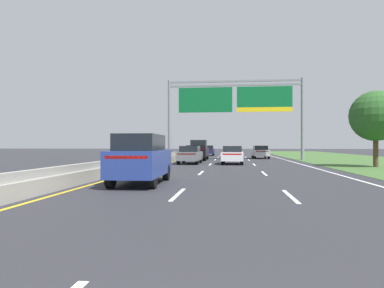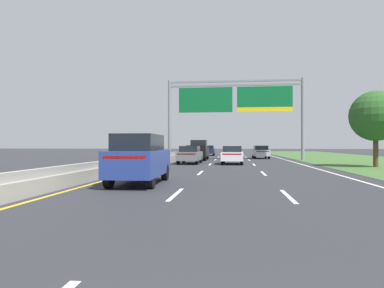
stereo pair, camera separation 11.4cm
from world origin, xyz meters
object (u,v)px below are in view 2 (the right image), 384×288
Objects in this scene: roadside_tree_mid at (376,116)px; car_blue_left_lane_suv at (140,158)px; car_grey_left_lane_sedan at (190,154)px; car_silver_right_lane_sedan at (261,152)px; pickup_truck_black at (198,150)px; car_white_centre_lane_sedan at (232,155)px; overhead_sign_gantry at (235,103)px; car_navy_left_lane_sedan at (209,150)px.

car_blue_left_lane_suv is at bearing -138.79° from roadside_tree_mid.
car_silver_right_lane_sedan is at bearing -28.57° from car_grey_left_lane_sedan.
pickup_truck_black is 1.22× the size of car_white_centre_lane_sedan.
roadside_tree_mid is (10.59, -3.18, 2.99)m from car_white_centre_lane_sedan.
car_grey_left_lane_sedan is at bearing 88.64° from car_white_centre_lane_sedan.
overhead_sign_gantry is 25.20m from car_blue_left_lane_suv.
overhead_sign_gantry is 2.79× the size of pickup_truck_black.
roadside_tree_mid is at bearing -105.90° from car_white_centre_lane_sedan.
overhead_sign_gantry reaches higher than car_white_centre_lane_sedan.
car_grey_left_lane_sedan is (-0.06, -23.35, 0.00)m from car_navy_left_lane_sedan.
car_grey_left_lane_sedan is 15.01m from roadside_tree_mid.
car_silver_right_lane_sedan is 0.78× the size of roadside_tree_mid.
car_white_centre_lane_sedan is 11.46m from roadside_tree_mid.
car_blue_left_lane_suv is (-4.19, -24.28, -5.27)m from overhead_sign_gantry.
car_grey_left_lane_sedan is 0.78× the size of roadside_tree_mid.
pickup_truck_black is at bearing 27.42° from car_white_centre_lane_sedan.
pickup_truck_black is at bearing 125.51° from car_silver_right_lane_sedan.
pickup_truck_black reaches higher than car_white_centre_lane_sedan.
car_silver_right_lane_sedan is at bearing -52.95° from pickup_truck_black.
pickup_truck_black reaches higher than car_silver_right_lane_sedan.
car_navy_left_lane_sedan and car_white_centre_lane_sedan have the same top height.
pickup_truck_black is 8.96m from car_silver_right_lane_sedan.
car_navy_left_lane_sedan is 30.39m from roadside_tree_mid.
car_navy_left_lane_sedan is 1.00× the size of car_grey_left_lane_sedan.
car_navy_left_lane_sedan is at bearing 118.14° from roadside_tree_mid.
car_navy_left_lane_sedan is 23.77m from car_white_centre_lane_sedan.
pickup_truck_black is 23.25m from car_blue_left_lane_suv.
car_silver_right_lane_sedan is at bearing -15.83° from car_blue_left_lane_suv.
overhead_sign_gantry is 3.38× the size of car_silver_right_lane_sedan.
overhead_sign_gantry reaches higher than car_silver_right_lane_sedan.
car_grey_left_lane_sedan is (-0.04, -7.22, -0.26)m from pickup_truck_black.
roadside_tree_mid is (14.33, -3.32, 2.99)m from car_grey_left_lane_sedan.
overhead_sign_gantry is 10.06m from car_white_centre_lane_sedan.
car_blue_left_lane_suv is at bearing 163.90° from car_silver_right_lane_sedan.
overhead_sign_gantry reaches higher than roadside_tree_mid.
overhead_sign_gantry is 3.17× the size of car_blue_left_lane_suv.
roadside_tree_mid is at bearing -157.53° from car_silver_right_lane_sedan.
car_blue_left_lane_suv is at bearing -99.79° from overhead_sign_gantry.
car_blue_left_lane_suv reaches higher than car_white_centre_lane_sedan.
car_silver_right_lane_sedan is at bearing -14.30° from car_white_centre_lane_sedan.
overhead_sign_gantry is 16.56m from car_navy_left_lane_sedan.
car_white_centre_lane_sedan is at bearing -153.51° from pickup_truck_black.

